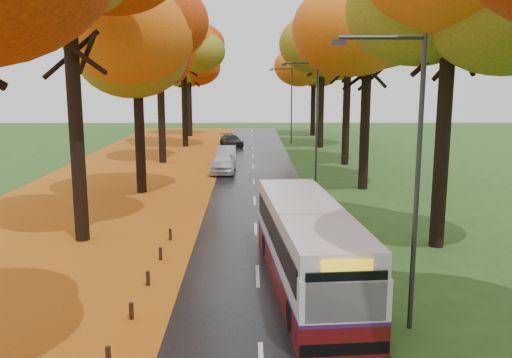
{
  "coord_description": "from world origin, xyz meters",
  "views": [
    {
      "loc": [
        -0.27,
        -6.11,
        6.87
      ],
      "look_at": [
        0.0,
        16.92,
        2.6
      ],
      "focal_mm": 38.0,
      "sensor_mm": 36.0,
      "label": 1
    }
  ],
  "objects_px": {
    "streetlamp_far": "(289,99)",
    "car_silver": "(226,155)",
    "streetlamp_near": "(409,162)",
    "car_white": "(223,163)",
    "streetlamp_mid": "(313,112)",
    "bus": "(308,244)",
    "car_dark": "(231,140)"
  },
  "relations": [
    {
      "from": "streetlamp_near",
      "to": "streetlamp_mid",
      "type": "distance_m",
      "value": 22.0
    },
    {
      "from": "car_white",
      "to": "car_dark",
      "type": "height_order",
      "value": "car_white"
    },
    {
      "from": "streetlamp_near",
      "to": "car_silver",
      "type": "distance_m",
      "value": 30.21
    },
    {
      "from": "streetlamp_far",
      "to": "car_white",
      "type": "xyz_separation_m",
      "value": [
        -6.19,
        -18.68,
        -3.91
      ]
    },
    {
      "from": "streetlamp_mid",
      "to": "car_white",
      "type": "relative_size",
      "value": 1.79
    },
    {
      "from": "bus",
      "to": "car_white",
      "type": "bearing_deg",
      "value": 95.41
    },
    {
      "from": "bus",
      "to": "streetlamp_far",
      "type": "bearing_deg",
      "value": 82.17
    },
    {
      "from": "streetlamp_near",
      "to": "car_dark",
      "type": "bearing_deg",
      "value": 98.4
    },
    {
      "from": "streetlamp_far",
      "to": "car_silver",
      "type": "bearing_deg",
      "value": -112.63
    },
    {
      "from": "streetlamp_mid",
      "to": "streetlamp_near",
      "type": "bearing_deg",
      "value": -90.0
    },
    {
      "from": "bus",
      "to": "car_silver",
      "type": "height_order",
      "value": "bus"
    },
    {
      "from": "streetlamp_near",
      "to": "streetlamp_far",
      "type": "height_order",
      "value": "same"
    },
    {
      "from": "car_silver",
      "to": "car_dark",
      "type": "bearing_deg",
      "value": 87.54
    },
    {
      "from": "car_white",
      "to": "car_silver",
      "type": "relative_size",
      "value": 1.01
    },
    {
      "from": "streetlamp_near",
      "to": "car_white",
      "type": "relative_size",
      "value": 1.79
    },
    {
      "from": "car_white",
      "to": "car_dark",
      "type": "distance_m",
      "value": 16.0
    },
    {
      "from": "streetlamp_near",
      "to": "car_white",
      "type": "distance_m",
      "value": 26.35
    },
    {
      "from": "streetlamp_far",
      "to": "car_dark",
      "type": "distance_m",
      "value": 7.81
    },
    {
      "from": "streetlamp_mid",
      "to": "car_silver",
      "type": "distance_m",
      "value": 10.32
    },
    {
      "from": "bus",
      "to": "car_dark",
      "type": "xyz_separation_m",
      "value": [
        -3.81,
        38.06,
        -0.81
      ]
    },
    {
      "from": "car_white",
      "to": "car_silver",
      "type": "bearing_deg",
      "value": 90.17
    },
    {
      "from": "streetlamp_far",
      "to": "car_dark",
      "type": "xyz_separation_m",
      "value": [
        -6.1,
        -2.69,
        -4.08
      ]
    },
    {
      "from": "streetlamp_mid",
      "to": "car_dark",
      "type": "bearing_deg",
      "value": 107.52
    },
    {
      "from": "streetlamp_near",
      "to": "car_dark",
      "type": "xyz_separation_m",
      "value": [
        -6.1,
        41.31,
        -4.08
      ]
    },
    {
      "from": "car_dark",
      "to": "bus",
      "type": "bearing_deg",
      "value": -103.07
    },
    {
      "from": "car_white",
      "to": "car_dark",
      "type": "bearing_deg",
      "value": 90.76
    },
    {
      "from": "car_white",
      "to": "car_dark",
      "type": "xyz_separation_m",
      "value": [
        0.09,
        16.0,
        -0.17
      ]
    },
    {
      "from": "streetlamp_mid",
      "to": "car_dark",
      "type": "distance_m",
      "value": 20.66
    },
    {
      "from": "streetlamp_far",
      "to": "streetlamp_mid",
      "type": "bearing_deg",
      "value": -90.0
    },
    {
      "from": "streetlamp_mid",
      "to": "streetlamp_far",
      "type": "xyz_separation_m",
      "value": [
        0.0,
        22.0,
        0.0
      ]
    },
    {
      "from": "bus",
      "to": "car_dark",
      "type": "relative_size",
      "value": 2.53
    },
    {
      "from": "streetlamp_far",
      "to": "streetlamp_near",
      "type": "bearing_deg",
      "value": -90.0
    }
  ]
}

